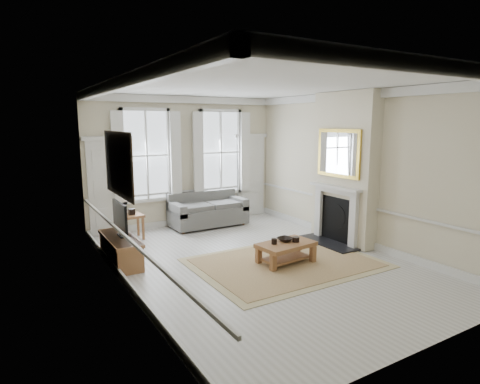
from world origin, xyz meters
TOP-DOWN VIEW (x-y plane):
  - floor at (0.00, 0.00)m, footprint 7.20×7.20m
  - ceiling at (0.00, 0.00)m, footprint 7.20×7.20m
  - back_wall at (0.00, 3.60)m, footprint 5.20×0.00m
  - left_wall at (-2.60, 0.00)m, footprint 0.00×7.20m
  - right_wall at (2.60, 0.00)m, footprint 0.00×7.20m
  - window_left at (-1.05, 3.55)m, footprint 1.26×0.20m
  - window_right at (1.05, 3.55)m, footprint 1.26×0.20m
  - door_left at (-2.05, 3.56)m, footprint 0.90×0.08m
  - door_right at (2.05, 3.56)m, footprint 0.90×0.08m
  - painting at (-2.56, 0.30)m, footprint 0.05×1.66m
  - chimney_breast at (2.43, 0.20)m, footprint 0.35×1.70m
  - hearth at (2.00, 0.20)m, footprint 0.55×1.50m
  - fireplace at (2.20, 0.20)m, footprint 0.21×1.45m
  - mirror at (2.21, 0.20)m, footprint 0.06×1.26m
  - sofa at (0.40, 3.11)m, footprint 1.98×0.96m
  - side_table at (-1.67, 2.89)m, footprint 0.52×0.52m
  - rug at (0.42, -0.32)m, footprint 3.50×2.60m
  - coffee_table at (0.42, -0.32)m, footprint 1.18×0.77m
  - ceramic_pot_a at (0.17, -0.27)m, footprint 0.11×0.11m
  - ceramic_pot_b at (0.62, -0.37)m, footprint 0.14×0.14m
  - bowl at (0.47, -0.22)m, footprint 0.34×0.34m
  - tv_stand at (-2.34, 1.35)m, footprint 0.48×1.49m
  - tv at (-2.32, 1.35)m, footprint 0.08×0.90m

SIDE VIEW (x-z plane):
  - floor at x=0.00m, z-range 0.00..0.00m
  - rug at x=0.42m, z-range 0.00..0.02m
  - hearth at x=2.00m, z-range 0.00..0.05m
  - tv_stand at x=-2.34m, z-range 0.00..0.53m
  - coffee_table at x=0.42m, z-range 0.13..0.55m
  - sofa at x=0.40m, z-range -0.08..0.81m
  - bowl at x=0.47m, z-range 0.42..0.49m
  - ceramic_pot_b at x=0.62m, z-range 0.42..0.52m
  - ceramic_pot_a at x=0.17m, z-range 0.42..0.53m
  - side_table at x=-1.67m, z-range 0.18..0.77m
  - fireplace at x=2.20m, z-range 0.07..1.40m
  - tv at x=-2.32m, z-range 0.59..1.27m
  - door_left at x=-2.05m, z-range 0.00..2.30m
  - door_right at x=2.05m, z-range 0.00..2.30m
  - back_wall at x=0.00m, z-range -0.90..4.30m
  - left_wall at x=-2.60m, z-range -1.90..5.30m
  - right_wall at x=2.60m, z-range -1.90..5.30m
  - chimney_breast at x=2.43m, z-range 0.01..3.39m
  - window_left at x=-1.05m, z-range 0.80..3.00m
  - window_right at x=1.05m, z-range 0.80..3.00m
  - painting at x=-2.56m, z-range 1.52..2.58m
  - mirror at x=2.21m, z-range 1.52..2.58m
  - ceiling at x=0.00m, z-range 3.40..3.40m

